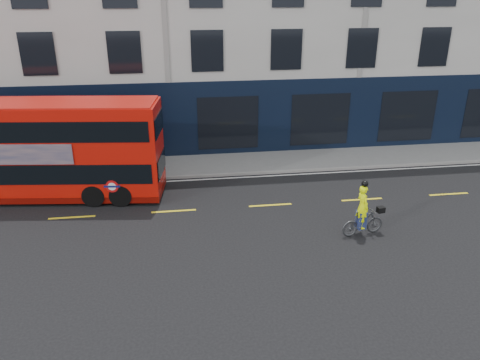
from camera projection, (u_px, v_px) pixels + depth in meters
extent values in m
plane|color=black|center=(174.00, 229.00, 17.62)|extent=(120.00, 120.00, 0.00)
cube|color=gray|center=(173.00, 166.00, 23.54)|extent=(60.00, 3.00, 0.12)
cube|color=gray|center=(173.00, 177.00, 22.17)|extent=(60.00, 0.12, 0.13)
cube|color=beige|center=(165.00, 4.00, 26.64)|extent=(50.00, 10.00, 15.00)
cube|color=black|center=(170.00, 121.00, 24.15)|extent=(50.00, 0.08, 4.00)
cube|color=silver|center=(173.00, 181.00, 21.92)|extent=(58.00, 0.10, 0.01)
cube|color=red|center=(37.00, 147.00, 19.51)|extent=(10.45, 3.55, 3.68)
cube|color=#650804|center=(45.00, 190.00, 20.27)|extent=(10.45, 3.50, 0.28)
cube|color=black|center=(40.00, 165.00, 19.83)|extent=(10.05, 3.54, 0.84)
cube|color=black|center=(33.00, 125.00, 19.15)|extent=(10.05, 3.54, 0.84)
cube|color=#A7130B|center=(29.00, 103.00, 18.80)|extent=(10.24, 3.43, 0.07)
cube|color=black|center=(162.00, 164.00, 19.92)|extent=(0.29, 2.09, 0.84)
cube|color=black|center=(159.00, 124.00, 19.24)|extent=(0.29, 2.09, 0.84)
cube|color=gray|center=(1.00, 155.00, 18.37)|extent=(5.55, 0.71, 0.84)
cylinder|color=red|center=(112.00, 186.00, 18.98)|extent=(0.52, 0.08, 0.52)
cylinder|color=white|center=(112.00, 187.00, 18.98)|extent=(0.34, 0.06, 0.34)
cube|color=#0C1459|center=(112.00, 187.00, 18.97)|extent=(0.65, 0.10, 0.08)
cylinder|color=black|center=(126.00, 185.00, 20.27)|extent=(1.21, 2.47, 0.93)
cylinder|color=black|center=(100.00, 186.00, 20.25)|extent=(1.21, 2.47, 0.93)
imported|color=#404144|center=(363.00, 222.00, 17.02)|extent=(1.70, 0.73, 0.99)
imported|color=#E5FD03|center=(362.00, 207.00, 16.74)|extent=(0.48, 0.65, 1.63)
cube|color=black|center=(381.00, 210.00, 17.05)|extent=(0.30, 0.25, 0.21)
cube|color=navy|center=(361.00, 220.00, 16.95)|extent=(0.34, 0.40, 0.67)
sphere|color=black|center=(365.00, 184.00, 16.40)|extent=(0.25, 0.25, 0.25)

